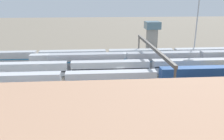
% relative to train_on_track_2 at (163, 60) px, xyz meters
% --- Properties ---
extents(ground_plane, '(400.00, 400.00, 0.00)m').
position_rel_train_on_track_2_xyz_m(ground_plane, '(14.25, 7.50, -2.62)').
color(ground_plane, '#756B5B').
extents(track_bed_0, '(140.00, 2.80, 0.12)m').
position_rel_train_on_track_2_xyz_m(track_bed_0, '(14.25, -10.00, -2.56)').
color(track_bed_0, '#3D3833').
rests_on(track_bed_0, ground_plane).
extents(track_bed_1, '(140.00, 2.80, 0.12)m').
position_rel_train_on_track_2_xyz_m(track_bed_1, '(14.25, -5.00, -2.56)').
color(track_bed_1, '#4C443D').
rests_on(track_bed_1, ground_plane).
extents(track_bed_2, '(140.00, 2.80, 0.12)m').
position_rel_train_on_track_2_xyz_m(track_bed_2, '(14.25, -0.00, -2.56)').
color(track_bed_2, '#4C443D').
rests_on(track_bed_2, ground_plane).
extents(track_bed_3, '(140.00, 2.80, 0.12)m').
position_rel_train_on_track_2_xyz_m(track_bed_3, '(14.25, 5.00, -2.56)').
color(track_bed_3, '#4C443D').
rests_on(track_bed_3, ground_plane).
extents(track_bed_4, '(140.00, 2.80, 0.12)m').
position_rel_train_on_track_2_xyz_m(track_bed_4, '(14.25, 10.00, -2.56)').
color(track_bed_4, '#4C443D').
rests_on(track_bed_4, ground_plane).
extents(track_bed_5, '(140.00, 2.80, 0.12)m').
position_rel_train_on_track_2_xyz_m(track_bed_5, '(14.25, 15.00, -2.56)').
color(track_bed_5, '#3D3833').
rests_on(track_bed_5, ground_plane).
extents(track_bed_6, '(140.00, 2.80, 0.12)m').
position_rel_train_on_track_2_xyz_m(track_bed_6, '(14.25, 20.00, -2.56)').
color(track_bed_6, '#3D3833').
rests_on(track_bed_6, ground_plane).
extents(track_bed_7, '(140.00, 2.80, 0.12)m').
position_rel_train_on_track_2_xyz_m(track_bed_7, '(14.25, 25.00, -2.56)').
color(track_bed_7, '#3D3833').
rests_on(track_bed_7, ground_plane).
extents(train_on_track_2, '(71.40, 3.06, 5.00)m').
position_rel_train_on_track_2_xyz_m(train_on_track_2, '(0.00, 0.00, 0.00)').
color(train_on_track_2, '#A8AAB2').
rests_on(train_on_track_2, ground_plane).
extents(train_on_track_7, '(66.40, 3.00, 4.40)m').
position_rel_train_on_track_2_xyz_m(train_on_track_7, '(16.07, 25.00, -0.51)').
color(train_on_track_7, black).
rests_on(train_on_track_7, ground_plane).
extents(train_on_track_3, '(119.80, 3.06, 3.80)m').
position_rel_train_on_track_2_xyz_m(train_on_track_3, '(17.12, 5.00, -0.62)').
color(train_on_track_3, silver).
rests_on(train_on_track_3, ground_plane).
extents(train_on_track_0, '(139.00, 3.06, 4.40)m').
position_rel_train_on_track_2_xyz_m(train_on_track_0, '(19.27, -10.00, -0.58)').
color(train_on_track_0, '#285193').
rests_on(train_on_track_0, ground_plane).
extents(train_on_track_5, '(90.60, 3.06, 4.40)m').
position_rel_train_on_track_2_xyz_m(train_on_track_5, '(31.89, 15.00, -0.54)').
color(train_on_track_5, '#285193').
rests_on(train_on_track_5, ground_plane).
extents(train_on_track_1, '(71.40, 3.06, 3.80)m').
position_rel_train_on_track_2_xyz_m(train_on_track_1, '(7.05, -5.00, -0.61)').
color(train_on_track_1, silver).
rests_on(train_on_track_1, ground_plane).
extents(light_mast_0, '(2.80, 0.70, 25.25)m').
position_rel_train_on_track_2_xyz_m(light_mast_0, '(-15.90, -13.09, 13.64)').
color(light_mast_0, '#9EA0A5').
rests_on(light_mast_0, ground_plane).
extents(signal_gantry, '(0.70, 40.00, 8.80)m').
position_rel_train_on_track_2_xyz_m(signal_gantry, '(5.47, 7.50, 5.11)').
color(signal_gantry, '#4C4742').
rests_on(signal_gantry, ground_plane).
extents(control_tower, '(6.00, 6.00, 12.06)m').
position_rel_train_on_track_2_xyz_m(control_tower, '(-2.64, -25.77, 4.48)').
color(control_tower, gray).
rests_on(control_tower, ground_plane).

